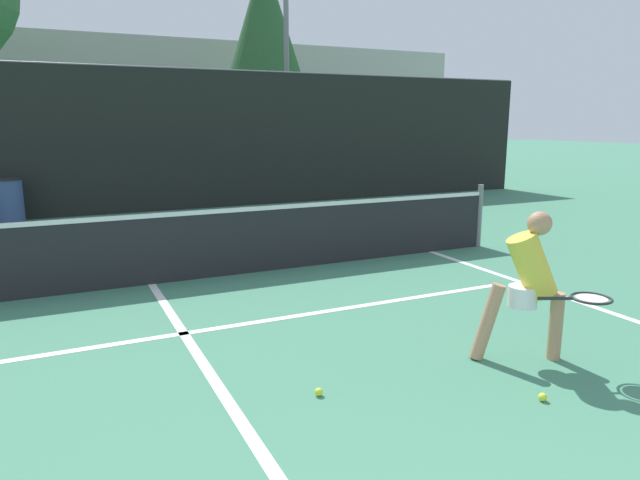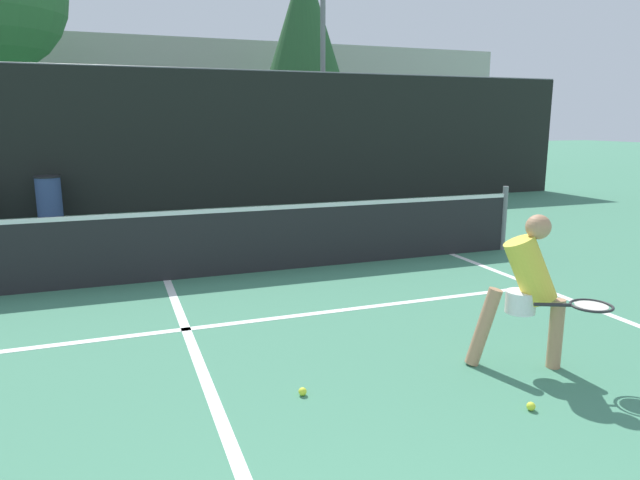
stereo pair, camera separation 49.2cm
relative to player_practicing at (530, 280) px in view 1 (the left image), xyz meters
name	(u,v)px [view 1 (the left image)]	position (x,y,z in m)	size (l,w,h in m)	color
court_service_line	(184,333)	(-2.68, 1.96, -0.74)	(8.25, 0.10, 0.01)	white
court_center_mark	(208,371)	(-2.68, 0.98, -0.74)	(0.10, 5.93, 0.01)	white
court_sideline_right	(579,302)	(1.83, 0.98, -0.74)	(0.10, 6.93, 0.01)	white
net	(149,247)	(-2.68, 3.95, -0.23)	(11.09, 0.09, 1.07)	slate
fence_back	(101,141)	(-2.68, 10.33, 0.93)	(24.00, 0.06, 3.36)	black
player_practicing	(530,280)	(0.00, 0.00, 0.00)	(1.03, 0.88, 1.36)	tan
tennis_ball_scattered_1	(319,392)	(-2.00, 0.16, -0.71)	(0.07, 0.07, 0.07)	#D1E033
tennis_ball_scattered_5	(543,397)	(-0.47, -0.66, -0.71)	(0.07, 0.07, 0.07)	#D1E033
trash_bin	(10,201)	(-4.58, 9.79, -0.26)	(0.55, 0.55, 0.97)	#384C7F
parked_car	(141,173)	(-1.24, 14.70, -0.19)	(1.62, 4.22, 1.32)	black
floodlight_mast	(286,19)	(3.22, 13.63, 4.46)	(1.10, 0.24, 8.15)	slate
tree_west	(264,22)	(4.06, 17.88, 5.05)	(3.08, 3.08, 8.21)	brown
building_far	(73,105)	(-2.68, 22.80, 2.04)	(36.00, 2.40, 5.57)	#B2ADA3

